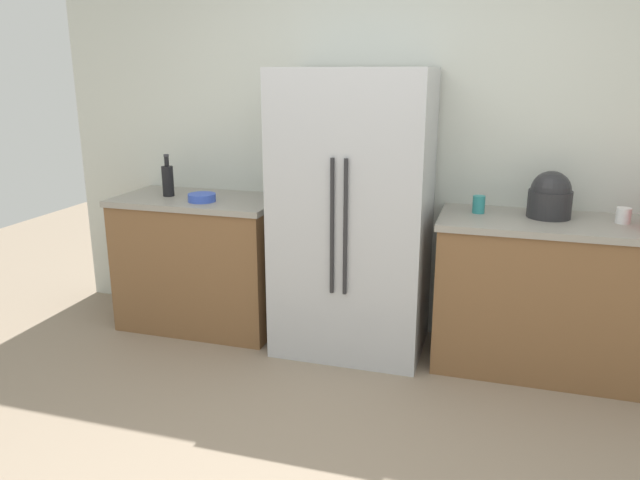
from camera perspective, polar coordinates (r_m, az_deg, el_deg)
name	(u,v)px	position (r m, az deg, el deg)	size (l,w,h in m)	color
kitchen_back_panel	(390,117)	(4.11, 6.57, 11.48)	(4.81, 0.10, 2.96)	silver
counter_left	(202,262)	(4.37, -11.05, -2.02)	(1.13, 0.63, 0.93)	brown
counter_right	(573,298)	(3.92, 22.70, -5.06)	(1.61, 0.63, 0.93)	brown
refrigerator	(353,215)	(3.83, 3.13, 2.41)	(0.94, 0.69, 1.79)	#B7BABF
rice_cooker	(550,197)	(3.82, 20.86, 3.84)	(0.25, 0.25, 0.28)	#262628
bottle_a	(168,180)	(4.33, -14.14, 5.51)	(0.08, 0.08, 0.29)	black
cup_a	(479,204)	(3.82, 14.72, 3.26)	(0.07, 0.07, 0.11)	teal
cup_b	(623,215)	(3.86, 26.66, 2.08)	(0.08, 0.08, 0.09)	white
bowl_a	(202,198)	(4.11, -11.06, 3.95)	(0.18, 0.18, 0.05)	blue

